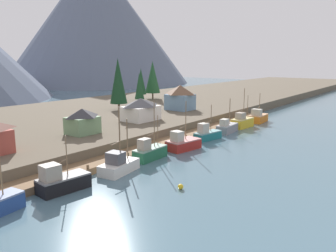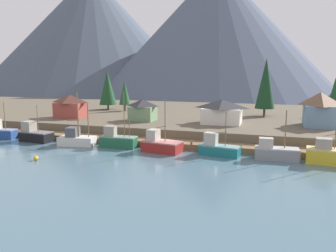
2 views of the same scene
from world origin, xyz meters
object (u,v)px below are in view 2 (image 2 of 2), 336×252
house_red (70,106)px  house_white (222,111)px  house_green (143,110)px  conifer_mid_left (108,87)px  fishing_boat_blue (0,132)px  conifer_back_right (266,83)px  conifer_mid_right (334,94)px  fishing_boat_black (35,134)px  fishing_boat_yellow (329,155)px  fishing_boat_green (117,140)px  fishing_boat_grey (275,152)px  house_blue (320,109)px  conifer_near_right (125,93)px  fishing_boat_red (161,145)px  fishing_boat_teal (218,148)px  channel_buoy (36,158)px  fishing_boat_white (76,139)px

house_red → house_white: house_red is taller
house_green → conifer_mid_left: 24.47m
fishing_boat_blue → conifer_back_right: bearing=24.5°
house_red → conifer_mid_right: size_ratio=0.77×
fishing_boat_black → fishing_boat_yellow: fishing_boat_yellow is taller
fishing_boat_green → conifer_mid_left: 37.51m
house_green → conifer_mid_right: size_ratio=0.59×
fishing_boat_grey → house_green: bearing=147.5°
house_blue → conifer_near_right: (-46.61, 11.77, 1.53)m
fishing_boat_red → house_white: size_ratio=1.07×
fishing_boat_red → fishing_boat_teal: 9.22m
fishing_boat_blue → house_green: (24.11, 15.14, 3.63)m
fishing_boat_red → channel_buoy: size_ratio=12.39×
fishing_boat_white → fishing_boat_green: 7.75m
fishing_boat_red → conifer_mid_left: conifer_mid_left is taller
house_white → fishing_boat_blue: bearing=-158.6°
conifer_mid_left → conifer_mid_right: (58.13, 6.03, -1.07)m
fishing_boat_black → channel_buoy: (9.40, -11.17, -0.95)m
fishing_boat_blue → house_blue: bearing=9.4°
house_white → conifer_mid_right: size_ratio=0.88×
house_red → conifer_back_right: (42.49, 16.39, 5.03)m
fishing_boat_white → channel_buoy: fishing_boat_white is taller
fishing_boat_grey → house_green: (-27.30, 15.03, 3.75)m
fishing_boat_black → house_white: bearing=32.2°
fishing_boat_black → house_blue: bearing=25.8°
conifer_mid_right → fishing_boat_teal: bearing=-120.1°
fishing_boat_yellow → house_red: bearing=168.6°
house_blue → conifer_mid_right: size_ratio=0.76×
conifer_mid_right → conifer_mid_left: bearing=-174.1°
fishing_boat_yellow → fishing_boat_black: bearing=-175.7°
fishing_boat_white → fishing_boat_teal: fishing_boat_white is taller
fishing_boat_grey → house_white: size_ratio=0.92×
fishing_boat_green → channel_buoy: fishing_boat_green is taller
house_green → conifer_near_right: size_ratio=0.67×
fishing_boat_blue → house_green: 28.70m
fishing_boat_white → house_blue: size_ratio=1.36×
fishing_boat_grey → channel_buoy: (-33.54, -11.36, -0.77)m
house_red → conifer_mid_right: (58.44, 23.40, 2.39)m
fishing_boat_yellow → conifer_mid_left: (-51.91, 31.99, 7.32)m
fishing_boat_black → fishing_boat_red: 25.17m
fishing_boat_green → house_white: fishing_boat_green is taller
fishing_boat_yellow → fishing_boat_white: bearing=-175.1°
conifer_mid_left → conifer_mid_right: 58.45m
conifer_back_right → channel_buoy: size_ratio=19.49×
fishing_boat_black → conifer_mid_right: size_ratio=0.75×
house_green → fishing_boat_red: bearing=-58.7°
fishing_boat_green → conifer_near_right: conifer_near_right is taller
fishing_boat_blue → fishing_boat_green: (25.41, 0.27, 0.01)m
fishing_boat_white → fishing_boat_green: size_ratio=0.98×
fishing_boat_blue → fishing_boat_yellow: bearing=-7.9°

